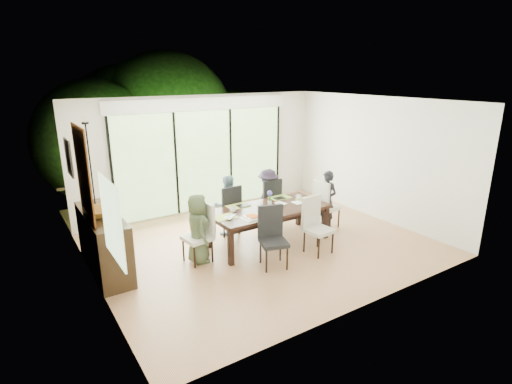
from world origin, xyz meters
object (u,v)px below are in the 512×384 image
chair_far_right (267,201)px  sideboard (104,242)px  cup_a (233,210)px  chair_near_right (319,226)px  person_far_left (227,205)px  person_left_end (198,229)px  cup_c (299,197)px  person_right_end (327,200)px  chair_right_end (327,204)px  vase (270,204)px  person_far_right (268,197)px  laptop (233,217)px  chair_near_left (274,238)px  chair_left_end (197,234)px  table_top (269,209)px  cup_b (278,206)px  chair_far_left (227,209)px  bowl (101,212)px

chair_far_right → sideboard: size_ratio=0.59×
chair_far_right → cup_a: bearing=33.7°
chair_near_right → person_far_left: bearing=113.8°
person_left_end → cup_c: size_ratio=10.40×
cup_c → person_right_end: bearing=-8.4°
cup_a → sideboard: size_ratio=0.07×
chair_far_right → person_right_end: size_ratio=0.85×
cup_a → cup_c: size_ratio=1.00×
person_far_left → cup_c: bearing=149.8°
chair_right_end → vase: bearing=83.3°
cup_a → person_far_left: bearing=69.8°
person_far_right → sideboard: person_far_right is taller
chair_right_end → cup_a: 2.22m
person_far_right → laptop: (-1.40, -0.93, 0.11)m
chair_near_left → person_far_left: person_far_left is taller
chair_right_end → chair_near_right: size_ratio=1.00×
person_far_left → chair_far_right: bearing=-178.8°
chair_right_end → chair_left_end: bearing=85.3°
table_top → chair_far_right: (0.55, 0.85, -0.16)m
chair_left_end → cup_b: 1.67m
person_right_end → chair_far_left: bearing=-124.1°
chair_near_left → cup_c: 1.64m
table_top → chair_near_left: size_ratio=2.18×
person_left_end → person_far_right: 2.19m
chair_left_end → sideboard: bearing=-118.4°
cup_a → cup_c: (1.50, -0.05, 0.00)m
person_left_end → person_far_right: (2.03, 0.83, 0.00)m
chair_left_end → person_far_right: bearing=104.5°
chair_right_end → person_far_left: (-1.95, 0.83, 0.09)m
chair_right_end → person_far_left: bearing=62.2°
laptop → bowl: bowl is taller
chair_right_end → person_right_end: bearing=85.3°
chair_near_left → bowl: bowl is taller
table_top → cup_b: (0.15, -0.10, 0.07)m
table_top → person_left_end: (-1.48, 0.00, -0.07)m
chair_near_right → laptop: chair_near_right is taller
chair_left_end → chair_near_right: bearing=58.9°
person_far_left → laptop: bearing=66.8°
chair_far_right → person_right_end: person_right_end is taller
person_left_end → cup_c: (2.28, 0.10, 0.15)m
table_top → person_right_end: bearing=0.0°
chair_right_end → chair_near_left: same height
laptop → cup_c: (1.65, 0.20, 0.03)m
cup_b → person_far_left: bearing=122.8°
table_top → chair_far_left: 0.98m
cup_b → laptop: bearing=180.0°
chair_far_left → cup_a: size_ratio=8.87×
chair_far_right → person_left_end: (-2.03, -0.85, 0.09)m
chair_near_left → vase: size_ratio=9.17×
table_top → cup_a: (-0.70, 0.15, 0.07)m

